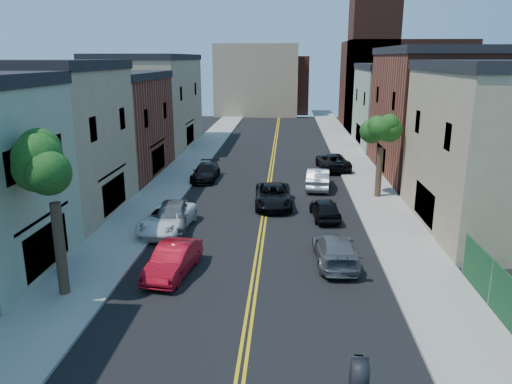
% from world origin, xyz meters
% --- Properties ---
extents(sidewalk_left, '(3.20, 100.00, 0.15)m').
position_xyz_m(sidewalk_left, '(-7.90, 40.00, 0.07)').
color(sidewalk_left, gray).
rests_on(sidewalk_left, ground).
extents(sidewalk_right, '(3.20, 100.00, 0.15)m').
position_xyz_m(sidewalk_right, '(7.90, 40.00, 0.07)').
color(sidewalk_right, gray).
rests_on(sidewalk_right, ground).
extents(curb_left, '(0.30, 100.00, 0.15)m').
position_xyz_m(curb_left, '(-6.15, 40.00, 0.07)').
color(curb_left, gray).
rests_on(curb_left, ground).
extents(curb_right, '(0.30, 100.00, 0.15)m').
position_xyz_m(curb_right, '(6.15, 40.00, 0.07)').
color(curb_right, gray).
rests_on(curb_right, ground).
extents(bldg_left_tan_near, '(9.00, 10.00, 9.00)m').
position_xyz_m(bldg_left_tan_near, '(-14.00, 25.00, 4.50)').
color(bldg_left_tan_near, '#998466').
rests_on(bldg_left_tan_near, ground).
extents(bldg_left_brick, '(9.00, 12.00, 8.00)m').
position_xyz_m(bldg_left_brick, '(-14.00, 36.00, 4.00)').
color(bldg_left_brick, brown).
rests_on(bldg_left_brick, ground).
extents(bldg_left_tan_far, '(9.00, 16.00, 9.50)m').
position_xyz_m(bldg_left_tan_far, '(-14.00, 50.00, 4.75)').
color(bldg_left_tan_far, '#998466').
rests_on(bldg_left_tan_far, ground).
extents(bldg_right_tan, '(9.00, 12.00, 9.00)m').
position_xyz_m(bldg_right_tan, '(14.00, 24.00, 4.50)').
color(bldg_right_tan, '#998466').
rests_on(bldg_right_tan, ground).
extents(bldg_right_brick, '(9.00, 14.00, 10.00)m').
position_xyz_m(bldg_right_brick, '(14.00, 38.00, 5.00)').
color(bldg_right_brick, brown).
rests_on(bldg_right_brick, ground).
extents(bldg_right_palegrn, '(9.00, 12.00, 8.50)m').
position_xyz_m(bldg_right_palegrn, '(14.00, 52.00, 4.25)').
color(bldg_right_palegrn, gray).
rests_on(bldg_right_palegrn, ground).
extents(church, '(16.20, 14.20, 22.60)m').
position_xyz_m(church, '(16.33, 67.07, 7.24)').
color(church, '#4C2319').
rests_on(church, ground).
extents(backdrop_left, '(14.00, 8.00, 12.00)m').
position_xyz_m(backdrop_left, '(-4.00, 82.00, 6.00)').
color(backdrop_left, '#998466').
rests_on(backdrop_left, ground).
extents(backdrop_center, '(10.00, 8.00, 10.00)m').
position_xyz_m(backdrop_center, '(0.00, 86.00, 5.00)').
color(backdrop_center, brown).
rests_on(backdrop_center, ground).
extents(tree_left_mid, '(5.20, 5.20, 9.29)m').
position_xyz_m(tree_left_mid, '(-7.88, 14.01, 6.58)').
color(tree_left_mid, '#36261B').
rests_on(tree_left_mid, sidewalk_left).
extents(tree_right_far, '(4.40, 4.40, 8.03)m').
position_xyz_m(tree_right_far, '(7.92, 30.01, 5.76)').
color(tree_right_far, '#36261B').
rests_on(tree_right_far, sidewalk_right).
extents(red_sedan, '(2.09, 4.50, 1.43)m').
position_xyz_m(red_sedan, '(-3.80, 16.41, 0.71)').
color(red_sedan, '#AD0B1A').
rests_on(red_sedan, ground).
extents(white_pickup, '(2.80, 5.42, 1.46)m').
position_xyz_m(white_pickup, '(-5.50, 22.30, 0.73)').
color(white_pickup, white).
rests_on(white_pickup, ground).
extents(grey_car_left, '(2.41, 4.98, 1.64)m').
position_xyz_m(grey_car_left, '(-5.26, 22.48, 0.82)').
color(grey_car_left, '#5A5E62').
rests_on(grey_car_left, ground).
extents(black_car_left, '(2.03, 4.71, 1.35)m').
position_xyz_m(black_car_left, '(-5.25, 34.51, 0.68)').
color(black_car_left, black).
rests_on(black_car_left, ground).
extents(grey_car_right, '(2.16, 4.89, 1.40)m').
position_xyz_m(grey_car_right, '(3.80, 18.20, 0.70)').
color(grey_car_right, '#56575D').
rests_on(grey_car_right, ground).
extents(black_car_right, '(1.94, 4.03, 1.33)m').
position_xyz_m(black_car_right, '(3.80, 25.02, 0.66)').
color(black_car_right, black).
rests_on(black_car_right, ground).
extents(silver_car_right, '(2.04, 4.89, 1.57)m').
position_xyz_m(silver_car_right, '(3.80, 32.50, 0.79)').
color(silver_car_right, '#AAABB2').
rests_on(silver_car_right, ground).
extents(dark_car_right_far, '(3.00, 5.66, 1.52)m').
position_xyz_m(dark_car_right_far, '(5.50, 39.05, 0.76)').
color(dark_car_right_far, black).
rests_on(dark_car_right_far, ground).
extents(black_suv_lane, '(2.68, 5.35, 1.46)m').
position_xyz_m(black_suv_lane, '(0.50, 27.56, 0.73)').
color(black_suv_lane, black).
rests_on(black_suv_lane, ground).
extents(pedestrian_left, '(0.61, 0.77, 1.84)m').
position_xyz_m(pedestrian_left, '(-9.03, 16.13, 1.07)').
color(pedestrian_left, '#25242B').
rests_on(pedestrian_left, sidewalk_left).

